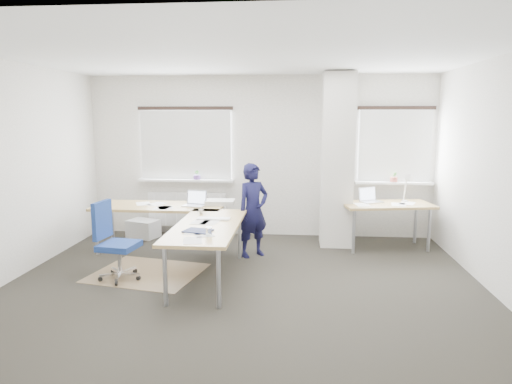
# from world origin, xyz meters

# --- Properties ---
(ground) EXTENTS (6.00, 6.00, 0.00)m
(ground) POSITION_xyz_m (0.00, 0.00, 0.00)
(ground) COLOR black
(ground) RESTS_ON ground
(room_shell) EXTENTS (6.04, 5.04, 2.82)m
(room_shell) POSITION_xyz_m (0.18, 0.45, 1.75)
(room_shell) COLOR beige
(room_shell) RESTS_ON ground
(floor_mat) EXTENTS (1.59, 1.42, 0.01)m
(floor_mat) POSITION_xyz_m (-1.35, 0.29, 0.00)
(floor_mat) COLOR olive
(floor_mat) RESTS_ON ground
(white_crate) EXTENTS (0.60, 0.51, 0.31)m
(white_crate) POSITION_xyz_m (-2.02, 2.11, 0.15)
(white_crate) COLOR white
(white_crate) RESTS_ON ground
(desk_main) EXTENTS (2.40, 2.61, 0.96)m
(desk_main) POSITION_xyz_m (-0.93, 0.76, 0.69)
(desk_main) COLOR olive
(desk_main) RESTS_ON ground
(desk_side) EXTENTS (1.50, 0.92, 1.22)m
(desk_side) POSITION_xyz_m (2.09, 1.81, 0.69)
(desk_side) COLOR olive
(desk_side) RESTS_ON ground
(task_chair) EXTENTS (0.56, 0.55, 1.02)m
(task_chair) POSITION_xyz_m (-1.66, 0.04, 0.29)
(task_chair) COLOR navy
(task_chair) RESTS_ON ground
(person) EXTENTS (0.61, 0.59, 1.41)m
(person) POSITION_xyz_m (0.01, 1.20, 0.71)
(person) COLOR black
(person) RESTS_ON ground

